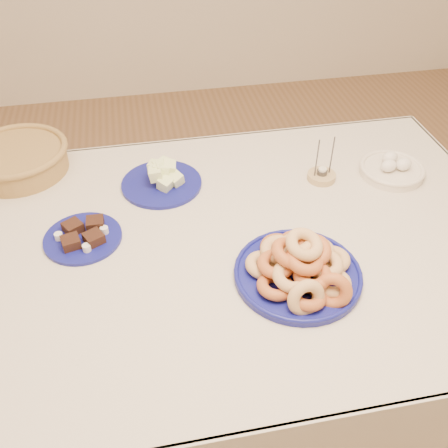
{
  "coord_description": "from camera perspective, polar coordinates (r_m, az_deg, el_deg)",
  "views": [
    {
      "loc": [
        -0.18,
        -1.0,
        1.68
      ],
      "look_at": [
        0.0,
        -0.05,
        0.85
      ],
      "focal_mm": 40.0,
      "sensor_mm": 36.0,
      "label": 1
    }
  ],
  "objects": [
    {
      "name": "melon_plate",
      "position": [
        1.57,
        -7.08,
        5.16
      ],
      "size": [
        0.31,
        0.31,
        0.09
      ],
      "rotation": [
        0.0,
        0.0,
        0.25
      ],
      "color": "navy",
      "rests_on": "dining_table"
    },
    {
      "name": "wicker_basket",
      "position": [
        1.75,
        -22.57,
        6.95
      ],
      "size": [
        0.34,
        0.34,
        0.09
      ],
      "rotation": [
        0.0,
        0.0,
        0.02
      ],
      "color": "brown",
      "rests_on": "dining_table"
    },
    {
      "name": "brownie_plate",
      "position": [
        1.42,
        -15.81,
        -1.35
      ],
      "size": [
        0.26,
        0.26,
        0.04
      ],
      "rotation": [
        0.0,
        0.0,
        0.23
      ],
      "color": "navy",
      "rests_on": "dining_table"
    },
    {
      "name": "donut_platter",
      "position": [
        1.26,
        8.69,
        -4.92
      ],
      "size": [
        0.33,
        0.33,
        0.15
      ],
      "rotation": [
        0.0,
        0.0,
        -0.02
      ],
      "color": "navy",
      "rests_on": "dining_table"
    },
    {
      "name": "dining_table",
      "position": [
        1.45,
        -0.38,
        -4.93
      ],
      "size": [
        1.71,
        1.11,
        0.75
      ],
      "color": "brown",
      "rests_on": "ground"
    },
    {
      "name": "ground",
      "position": [
        1.96,
        -0.29,
        -18.24
      ],
      "size": [
        5.0,
        5.0,
        0.0
      ],
      "primitive_type": "plane",
      "color": "brown",
      "rests_on": "ground"
    },
    {
      "name": "candle_holder",
      "position": [
        1.62,
        11.09,
        5.46
      ],
      "size": [
        0.1,
        0.1,
        0.15
      ],
      "rotation": [
        0.0,
        0.0,
        0.15
      ],
      "color": "tan",
      "rests_on": "dining_table"
    },
    {
      "name": "egg_bowl",
      "position": [
        1.7,
        18.65,
        5.99
      ],
      "size": [
        0.24,
        0.24,
        0.07
      ],
      "rotation": [
        0.0,
        0.0,
        0.19
      ],
      "color": "beige",
      "rests_on": "dining_table"
    }
  ]
}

